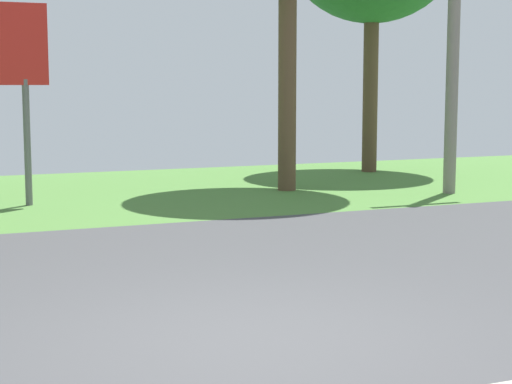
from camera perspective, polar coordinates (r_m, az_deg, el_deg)
name	(u,v)px	position (r m, az deg, el deg)	size (l,w,h in m)	color
ground_plane	(156,273)	(9.94, -6.74, -5.40)	(40.00, 22.00, 0.20)	#424244
utility_pole	(454,20)	(16.94, 13.13, 11.19)	(1.80, 0.24, 6.33)	gray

